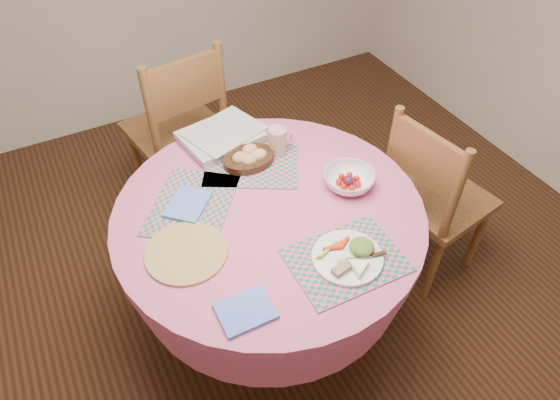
{
  "coord_description": "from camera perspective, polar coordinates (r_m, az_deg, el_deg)",
  "views": [
    {
      "loc": [
        -0.61,
        -1.24,
        2.15
      ],
      "look_at": [
        0.05,
        0.0,
        0.78
      ],
      "focal_mm": 32.0,
      "sensor_mm": 36.0,
      "label": 1
    }
  ],
  "objects": [
    {
      "name": "dining_table",
      "position": [
        2.11,
        -1.2,
        -4.8
      ],
      "size": [
        1.24,
        1.24,
        0.75
      ],
      "color": "#CA5E85",
      "rests_on": "ground"
    },
    {
      "name": "napkin_far",
      "position": [
        2.0,
        -10.46,
        -0.48
      ],
      "size": [
        0.23,
        0.23,
        0.01
      ],
      "primitive_type": "cube",
      "rotation": [
        0.0,
        0.0,
        0.8
      ],
      "color": "#5679DF",
      "rests_on": "placemat_left"
    },
    {
      "name": "wicker_trivet",
      "position": [
        1.84,
        -10.66,
        -5.93
      ],
      "size": [
        0.3,
        0.3,
        0.01
      ],
      "primitive_type": "cylinder",
      "color": "olive",
      "rests_on": "dining_table"
    },
    {
      "name": "dinner_plate",
      "position": [
        1.8,
        8.04,
        -6.37
      ],
      "size": [
        0.26,
        0.26,
        0.05
      ],
      "rotation": [
        0.0,
        0.0,
        0.18
      ],
      "color": "white",
      "rests_on": "placemat_front"
    },
    {
      "name": "chair_back",
      "position": [
        2.79,
        -11.4,
        8.1
      ],
      "size": [
        0.55,
        0.53,
        1.04
      ],
      "rotation": [
        0.0,
        0.0,
        3.31
      ],
      "color": "brown",
      "rests_on": "ground"
    },
    {
      "name": "placemat_back",
      "position": [
        2.17,
        -3.24,
        4.03
      ],
      "size": [
        0.5,
        0.46,
        0.01
      ],
      "primitive_type": "cube",
      "rotation": [
        0.0,
        0.0,
        -0.51
      ],
      "color": "#147462",
      "rests_on": "dining_table"
    },
    {
      "name": "placemat_left",
      "position": [
        2.02,
        -10.0,
        -0.49
      ],
      "size": [
        0.48,
        0.5,
        0.01
      ],
      "primitive_type": "cube",
      "rotation": [
        0.0,
        0.0,
        0.9
      ],
      "color": "#147462",
      "rests_on": "dining_table"
    },
    {
      "name": "napkin_near",
      "position": [
        1.67,
        -3.93,
        -12.56
      ],
      "size": [
        0.18,
        0.14,
        0.01
      ],
      "primitive_type": "cube",
      "rotation": [
        0.0,
        0.0,
        -0.02
      ],
      "color": "#5679DF",
      "rests_on": "dining_table"
    },
    {
      "name": "chair_right",
      "position": [
        2.49,
        16.98,
        0.42
      ],
      "size": [
        0.49,
        0.51,
        0.96
      ],
      "rotation": [
        0.0,
        0.0,
        1.73
      ],
      "color": "brown",
      "rests_on": "ground"
    },
    {
      "name": "latte_mug",
      "position": [
        2.19,
        -0.23,
        6.78
      ],
      "size": [
        0.12,
        0.08,
        0.12
      ],
      "color": "tan",
      "rests_on": "placemat_back"
    },
    {
      "name": "bread_bowl",
      "position": [
        2.16,
        -3.56,
        4.9
      ],
      "size": [
        0.23,
        0.23,
        0.08
      ],
      "color": "black",
      "rests_on": "placemat_back"
    },
    {
      "name": "ground",
      "position": [
        2.56,
        -1.02,
        -12.96
      ],
      "size": [
        4.0,
        4.0,
        0.0
      ],
      "primitive_type": "plane",
      "color": "#331C0F",
      "rests_on": "ground"
    },
    {
      "name": "placemat_front",
      "position": [
        1.81,
        7.56,
        -6.81
      ],
      "size": [
        0.41,
        0.31,
        0.01
      ],
      "primitive_type": "cube",
      "rotation": [
        0.0,
        0.0,
        -0.03
      ],
      "color": "#147462",
      "rests_on": "dining_table"
    },
    {
      "name": "fruit_bowl",
      "position": [
        2.07,
        7.87,
        2.28
      ],
      "size": [
        0.28,
        0.28,
        0.07
      ],
      "rotation": [
        0.0,
        0.0,
        0.42
      ],
      "color": "white",
      "rests_on": "dining_table"
    },
    {
      "name": "newspaper_stack",
      "position": [
        2.3,
        -6.72,
        7.35
      ],
      "size": [
        0.4,
        0.34,
        0.04
      ],
      "rotation": [
        0.0,
        0.0,
        0.16
      ],
      "color": "silver",
      "rests_on": "dining_table"
    }
  ]
}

